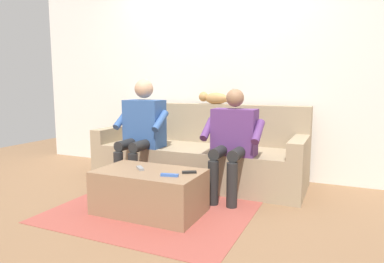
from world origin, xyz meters
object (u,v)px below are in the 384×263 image
at_px(remote_black, 189,172).
at_px(remote_blue, 170,175).
at_px(cat_on_backrest, 213,98).
at_px(person_left_seated, 232,138).
at_px(person_right_seated, 142,126).
at_px(remote_gray, 140,168).
at_px(coffee_table, 150,192).
at_px(couch, 199,155).

bearing_deg(remote_black, remote_blue, 25.71).
distance_m(cat_on_backrest, remote_black, 1.46).
bearing_deg(remote_black, person_left_seated, -135.98).
relative_size(person_right_seated, remote_blue, 7.99).
xyz_separation_m(person_left_seated, remote_blue, (0.28, 0.78, -0.21)).
relative_size(remote_blue, remote_gray, 1.21).
xyz_separation_m(coffee_table, remote_black, (-0.35, -0.06, 0.20)).
xyz_separation_m(cat_on_backrest, remote_gray, (0.16, 1.38, -0.56)).
bearing_deg(person_left_seated, cat_on_backrest, -56.48).
height_order(couch, coffee_table, couch).
bearing_deg(person_left_seated, person_right_seated, -1.44).
xyz_separation_m(remote_blue, remote_gray, (0.34, -0.09, 0.00)).
distance_m(coffee_table, remote_blue, 0.33).
bearing_deg(person_left_seated, couch, -38.84).
bearing_deg(coffee_table, person_left_seated, -127.19).
bearing_deg(person_right_seated, remote_blue, 133.62).
height_order(person_right_seated, remote_blue, person_right_seated).
height_order(remote_blue, remote_gray, same).
bearing_deg(remote_black, couch, -102.08).
height_order(remote_black, remote_blue, remote_blue).
bearing_deg(remote_black, person_right_seated, -67.35).
xyz_separation_m(couch, remote_gray, (0.09, 1.11, 0.09)).
xyz_separation_m(coffee_table, person_right_seated, (0.52, -0.72, 0.46)).
relative_size(person_left_seated, remote_black, 8.92).
height_order(coffee_table, remote_blue, remote_blue).
bearing_deg(cat_on_backrest, person_right_seated, 48.60).
relative_size(person_left_seated, cat_on_backrest, 2.08).
xyz_separation_m(person_left_seated, remote_gray, (0.61, 0.69, -0.21)).
bearing_deg(remote_blue, couch, 88.34).
bearing_deg(couch, remote_black, 108.42).
height_order(coffee_table, remote_black, remote_black).
height_order(person_right_seated, remote_gray, person_right_seated).
bearing_deg(cat_on_backrest, remote_black, 102.18).
bearing_deg(coffee_table, couch, -90.00).
height_order(couch, remote_black, couch).
distance_m(couch, person_right_seated, 0.75).
xyz_separation_m(remote_black, remote_blue, (0.10, 0.15, 0.00)).
xyz_separation_m(person_right_seated, remote_black, (-0.87, 0.65, -0.27)).
height_order(coffee_table, person_right_seated, person_right_seated).
bearing_deg(person_left_seated, remote_blue, 70.50).
bearing_deg(remote_blue, remote_black, 42.96).
height_order(person_left_seated, cat_on_backrest, person_left_seated).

